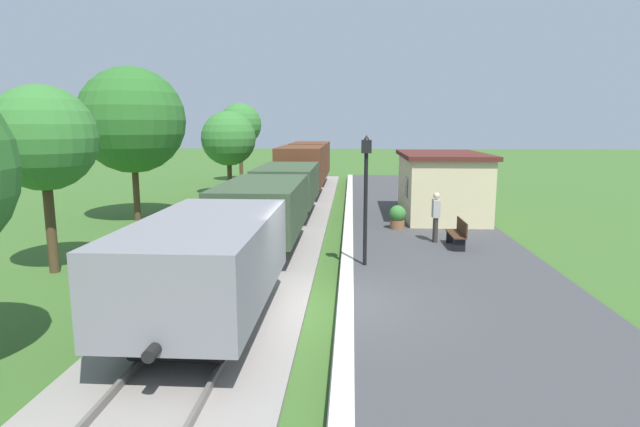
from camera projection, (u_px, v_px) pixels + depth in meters
name	position (u px, v px, depth m)	size (l,w,h in m)	color
ground_plane	(328.00, 313.00, 11.73)	(160.00, 160.00, 0.00)	#3D6628
platform_slab	(471.00, 310.00, 11.52)	(6.00, 60.00, 0.25)	#424244
platform_edge_stripe	(346.00, 302.00, 11.66)	(0.36, 60.00, 0.01)	silver
track_ballast	(224.00, 308.00, 11.87)	(3.80, 60.00, 0.12)	gray
rail_near	(255.00, 303.00, 11.80)	(0.07, 60.00, 0.14)	slate
rail_far	(193.00, 302.00, 11.89)	(0.07, 60.00, 0.14)	slate
freight_train	(290.00, 182.00, 24.30)	(2.50, 32.60, 2.72)	gray
station_hut	(441.00, 185.00, 22.33)	(3.50, 5.80, 2.78)	beige
bench_near_hut	(458.00, 233.00, 16.85)	(0.42, 1.50, 0.91)	#422819
bench_down_platform	(419.00, 193.00, 26.63)	(0.42, 1.50, 0.91)	#422819
person_waiting	(436.00, 215.00, 17.53)	(0.24, 0.38, 1.71)	#38332D
potted_planter	(397.00, 217.00, 19.83)	(0.64, 0.64, 0.92)	brown
lamp_post_near	(366.00, 176.00, 14.36)	(0.28, 0.28, 3.70)	black
tree_trackside_mid	(43.00, 139.00, 14.29)	(2.94, 2.94, 5.33)	#4C3823
tree_trackside_far	(132.00, 120.00, 22.30)	(4.57, 4.57, 6.69)	#4C3823
tree_field_left	(229.00, 139.00, 30.78)	(3.25, 3.25, 5.03)	#4C3823
tree_field_distant	(240.00, 125.00, 37.88)	(3.12, 3.12, 5.77)	#4C3823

